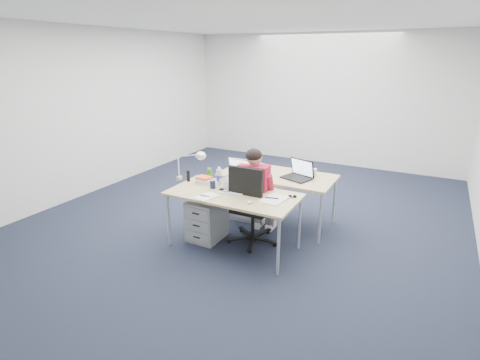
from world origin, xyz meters
The scene contains 24 objects.
floor centered at (0.00, 0.00, 0.00)m, with size 7.00×7.00×0.00m, color black.
room centered at (0.00, 0.00, 1.71)m, with size 6.02×7.02×2.80m.
desk_near centered at (0.22, -0.93, 0.68)m, with size 1.60×0.80×0.73m.
desk_far centered at (0.41, 0.02, 0.68)m, with size 1.60×0.80×0.73m.
office_chair centered at (0.37, -0.71, 0.30)m, with size 0.69×0.69×1.07m.
seated_person centered at (0.37, -0.53, 0.63)m, with size 0.39×0.67×1.24m.
drawer_pedestal_near centered at (-0.21, -0.87, 0.28)m, with size 0.40×0.50×0.55m, color gray.
drawer_pedestal_far centered at (-0.09, 0.03, 0.28)m, with size 0.40×0.50×0.55m, color gray.
silver_laptop centered at (0.18, -0.79, 0.91)m, with size 0.34×0.27×0.36m, color silver, non-canonical shape.
wireless_keyboard centered at (0.20, -0.93, 0.74)m, with size 0.31×0.13×0.02m, color white.
computer_mouse centered at (0.54, -1.12, 0.74)m, with size 0.05×0.08×0.03m, color white.
headphones centered at (0.11, -0.90, 0.75)m, with size 0.19×0.15×0.03m, color black, non-canonical shape.
can_koozie centered at (-0.10, -0.88, 0.79)m, with size 0.07×0.07×0.12m, color #131C3E.
water_bottle centered at (-0.09, -0.73, 0.85)m, with size 0.07×0.07×0.24m, color silver.
bear_figurine centered at (-0.32, -0.60, 0.81)m, with size 0.09×0.07×0.17m, color #20651A, non-canonical shape.
book_stack centered at (-0.30, -0.77, 0.77)m, with size 0.20×0.15×0.09m, color silver.
cordless_phone centered at (-0.53, -0.81, 0.80)m, with size 0.04×0.02×0.15m, color black.
papers_left centered at (-0.01, -1.19, 0.73)m, with size 0.18×0.26×0.01m, color #E5EC88.
papers_right centered at (0.74, -0.89, 0.74)m, with size 0.24×0.34×0.01m, color #E5EC88.
sunglasses centered at (0.91, -0.72, 0.74)m, with size 0.10×0.05×0.02m, color black, non-canonical shape.
desk_lamp centered at (-0.53, -0.82, 0.96)m, with size 0.40×0.15×0.46m, color silver, non-canonical shape.
dark_laptop centered at (0.71, -0.03, 0.87)m, with size 0.37×0.36×0.27m, color black, non-canonical shape.
far_cup centered at (0.88, 0.24, 0.78)m, with size 0.07×0.07×0.10m, color white.
far_papers centered at (0.04, 0.23, 0.73)m, with size 0.23×0.33×0.01m, color white.
Camera 1 is at (2.29, -4.68, 2.35)m, focal length 28.00 mm.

